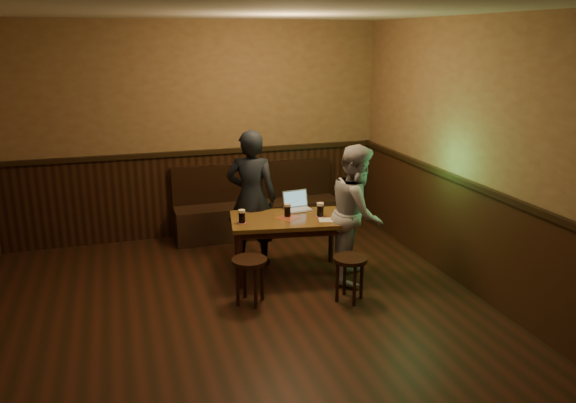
{
  "coord_description": "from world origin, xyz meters",
  "views": [
    {
      "loc": [
        -1.0,
        -4.29,
        2.58
      ],
      "look_at": [
        0.72,
        1.21,
        0.89
      ],
      "focal_mm": 35.0,
      "sensor_mm": 36.0,
      "label": 1
    }
  ],
  "objects_px": {
    "stool_left": "(250,268)",
    "person_suit": "(252,198)",
    "stool_right": "(350,266)",
    "pint_mid": "(287,210)",
    "pint_left": "(242,216)",
    "laptop": "(297,205)",
    "pub_table": "(288,225)",
    "person_grey": "(357,213)",
    "bench": "(257,212)",
    "pint_right": "(320,210)"
  },
  "relations": [
    {
      "from": "bench",
      "to": "stool_left",
      "type": "xyz_separation_m",
      "value": [
        -0.58,
        -2.0,
        0.07
      ]
    },
    {
      "from": "stool_left",
      "to": "stool_right",
      "type": "relative_size",
      "value": 1.02
    },
    {
      "from": "person_grey",
      "to": "pub_table",
      "type": "bearing_deg",
      "value": 92.95
    },
    {
      "from": "laptop",
      "to": "pub_table",
      "type": "bearing_deg",
      "value": -130.86
    },
    {
      "from": "bench",
      "to": "person_suit",
      "type": "distance_m",
      "value": 1.13
    },
    {
      "from": "laptop",
      "to": "person_suit",
      "type": "relative_size",
      "value": 0.2
    },
    {
      "from": "stool_right",
      "to": "pint_mid",
      "type": "relative_size",
      "value": 3.11
    },
    {
      "from": "stool_left",
      "to": "person_suit",
      "type": "xyz_separation_m",
      "value": [
        0.28,
        1.03,
        0.42
      ]
    },
    {
      "from": "bench",
      "to": "pub_table",
      "type": "height_order",
      "value": "bench"
    },
    {
      "from": "stool_left",
      "to": "laptop",
      "type": "bearing_deg",
      "value": 47.35
    },
    {
      "from": "pub_table",
      "to": "stool_right",
      "type": "distance_m",
      "value": 0.93
    },
    {
      "from": "person_grey",
      "to": "bench",
      "type": "bearing_deg",
      "value": 48.54
    },
    {
      "from": "stool_left",
      "to": "stool_right",
      "type": "height_order",
      "value": "stool_left"
    },
    {
      "from": "bench",
      "to": "pub_table",
      "type": "relative_size",
      "value": 1.63
    },
    {
      "from": "person_suit",
      "to": "laptop",
      "type": "bearing_deg",
      "value": -178.2
    },
    {
      "from": "bench",
      "to": "pint_right",
      "type": "relative_size",
      "value": 13.73
    },
    {
      "from": "bench",
      "to": "pub_table",
      "type": "distance_m",
      "value": 1.46
    },
    {
      "from": "pub_table",
      "to": "person_grey",
      "type": "distance_m",
      "value": 0.77
    },
    {
      "from": "pint_left",
      "to": "pint_mid",
      "type": "xyz_separation_m",
      "value": [
        0.53,
        0.07,
        0.0
      ]
    },
    {
      "from": "pub_table",
      "to": "pint_left",
      "type": "height_order",
      "value": "pint_left"
    },
    {
      "from": "pub_table",
      "to": "pint_left",
      "type": "distance_m",
      "value": 0.55
    },
    {
      "from": "stool_left",
      "to": "person_grey",
      "type": "bearing_deg",
      "value": 11.88
    },
    {
      "from": "stool_right",
      "to": "pint_left",
      "type": "relative_size",
      "value": 3.14
    },
    {
      "from": "laptop",
      "to": "stool_left",
      "type": "bearing_deg",
      "value": -137.73
    },
    {
      "from": "pint_left",
      "to": "pint_right",
      "type": "xyz_separation_m",
      "value": [
        0.88,
        -0.04,
        0.01
      ]
    },
    {
      "from": "pint_left",
      "to": "pint_right",
      "type": "bearing_deg",
      "value": -2.43
    },
    {
      "from": "pint_mid",
      "to": "laptop",
      "type": "height_order",
      "value": "laptop"
    },
    {
      "from": "pint_mid",
      "to": "pint_right",
      "type": "distance_m",
      "value": 0.36
    },
    {
      "from": "pub_table",
      "to": "person_suit",
      "type": "xyz_separation_m",
      "value": [
        -0.3,
        0.46,
        0.21
      ]
    },
    {
      "from": "pint_left",
      "to": "person_suit",
      "type": "bearing_deg",
      "value": 65.03
    },
    {
      "from": "stool_left",
      "to": "pint_left",
      "type": "height_order",
      "value": "pint_left"
    },
    {
      "from": "pub_table",
      "to": "person_suit",
      "type": "height_order",
      "value": "person_suit"
    },
    {
      "from": "laptop",
      "to": "person_grey",
      "type": "distance_m",
      "value": 0.75
    },
    {
      "from": "stool_right",
      "to": "pint_right",
      "type": "relative_size",
      "value": 2.92
    },
    {
      "from": "stool_left",
      "to": "laptop",
      "type": "height_order",
      "value": "laptop"
    },
    {
      "from": "pint_mid",
      "to": "pint_right",
      "type": "relative_size",
      "value": 0.94
    },
    {
      "from": "pint_right",
      "to": "person_suit",
      "type": "relative_size",
      "value": 0.1
    },
    {
      "from": "person_suit",
      "to": "stool_right",
      "type": "bearing_deg",
      "value": 142.32
    },
    {
      "from": "stool_right",
      "to": "laptop",
      "type": "xyz_separation_m",
      "value": [
        -0.21,
        1.07,
        0.35
      ]
    },
    {
      "from": "bench",
      "to": "laptop",
      "type": "distance_m",
      "value": 1.26
    },
    {
      "from": "stool_left",
      "to": "pint_right",
      "type": "distance_m",
      "value": 1.12
    },
    {
      "from": "pint_left",
      "to": "person_suit",
      "type": "relative_size",
      "value": 0.09
    },
    {
      "from": "stool_left",
      "to": "pint_mid",
      "type": "height_order",
      "value": "pint_mid"
    },
    {
      "from": "bench",
      "to": "stool_right",
      "type": "xyz_separation_m",
      "value": [
        0.4,
        -2.24,
        0.06
      ]
    },
    {
      "from": "stool_left",
      "to": "person_suit",
      "type": "height_order",
      "value": "person_suit"
    },
    {
      "from": "stool_left",
      "to": "stool_right",
      "type": "bearing_deg",
      "value": -13.77
    },
    {
      "from": "pub_table",
      "to": "pint_left",
      "type": "xyz_separation_m",
      "value": [
        -0.53,
        -0.03,
        0.16
      ]
    },
    {
      "from": "pub_table",
      "to": "pint_right",
      "type": "distance_m",
      "value": 0.39
    },
    {
      "from": "pint_left",
      "to": "pint_mid",
      "type": "relative_size",
      "value": 0.99
    },
    {
      "from": "pint_right",
      "to": "person_grey",
      "type": "distance_m",
      "value": 0.41
    }
  ]
}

